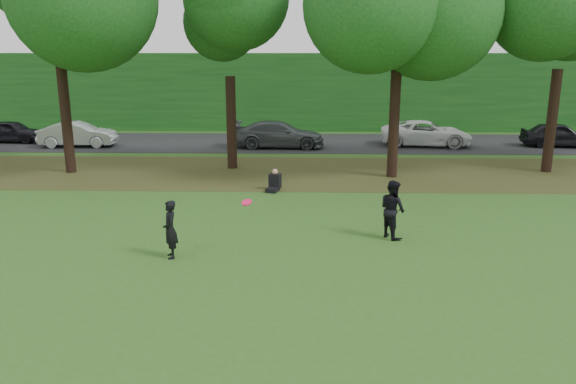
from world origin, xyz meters
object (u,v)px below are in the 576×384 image
(player_left, at_px, (170,229))
(frisbee, at_px, (247,202))
(seated_person, at_px, (274,183))
(player_right, at_px, (392,209))

(player_left, xyz_separation_m, frisbee, (1.97, 0.28, 0.67))
(frisbee, relative_size, seated_person, 0.37)
(player_left, height_order, frisbee, player_left)
(player_right, height_order, seated_person, player_right)
(player_left, xyz_separation_m, seated_person, (2.32, 7.18, -0.45))
(player_left, distance_m, seated_person, 7.56)
(player_right, bearing_deg, player_left, 76.59)
(player_left, height_order, player_right, player_right)
(seated_person, bearing_deg, frisbee, -76.14)
(player_left, xyz_separation_m, player_right, (5.99, 1.79, 0.08))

